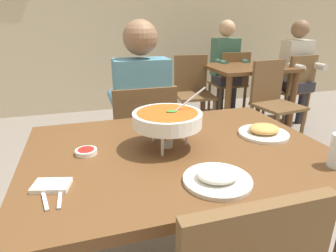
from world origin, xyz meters
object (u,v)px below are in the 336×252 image
object	(u,v)px
chair_bg_right	(273,97)
patron_bg_left	(226,63)
chair_bg_left	(231,80)
patron_bg_middle	(297,67)
rice_plate	(217,177)
appetizer_plate	(264,131)
dining_table_far	(248,77)
diner_main	(141,106)
sauce_dish	(86,152)
chair_bg_middle	(294,86)
chair_bg_corner	(193,88)
curry_bowl	(167,119)
chair_diner_main	(143,139)
dining_table_main	(178,170)

from	to	relation	value
chair_bg_right	patron_bg_left	bearing A→B (deg)	91.09
chair_bg_left	patron_bg_middle	bearing A→B (deg)	-39.47
rice_plate	patron_bg_middle	distance (m)	3.19
appetizer_plate	dining_table_far	size ratio (longest dim) A/B	0.24
diner_main	patron_bg_middle	bearing A→B (deg)	27.48
rice_plate	diner_main	bearing A→B (deg)	92.10
sauce_dish	patron_bg_left	world-z (taller)	patron_bg_left
appetizer_plate	patron_bg_middle	distance (m)	2.67
dining_table_far	chair_bg_middle	distance (m)	0.64
patron_bg_left	chair_bg_corner	bearing A→B (deg)	-149.15
chair_bg_right	chair_bg_corner	bearing A→B (deg)	133.91
appetizer_plate	curry_bowl	bearing A→B (deg)	179.41
chair_diner_main	chair_bg_middle	distance (m)	2.52
patron_bg_left	curry_bowl	bearing A→B (deg)	-122.54
chair_diner_main	chair_bg_corner	size ratio (longest dim) A/B	1.00
rice_plate	chair_bg_left	world-z (taller)	chair_bg_left
appetizer_plate	patron_bg_middle	size ratio (longest dim) A/B	0.18
dining_table_main	diner_main	world-z (taller)	diner_main
curry_bowl	sauce_dish	size ratio (longest dim) A/B	3.69
rice_plate	dining_table_far	bearing A→B (deg)	56.20
diner_main	curry_bowl	xyz separation A→B (m)	(-0.04, -0.76, 0.16)
dining_table_far	patron_bg_middle	world-z (taller)	patron_bg_middle
curry_bowl	chair_bg_right	world-z (taller)	curry_bowl
rice_plate	patron_bg_left	bearing A→B (deg)	61.83
dining_table_main	rice_plate	world-z (taller)	rice_plate
chair_bg_corner	chair_bg_left	bearing A→B (deg)	24.32
chair_bg_middle	chair_bg_left	bearing A→B (deg)	136.72
diner_main	rice_plate	bearing A→B (deg)	-87.90
diner_main	chair_bg_left	bearing A→B (deg)	46.25
chair_bg_corner	chair_bg_middle	bearing A→B (deg)	-10.78
sauce_dish	chair_bg_corner	bearing A→B (deg)	58.09
curry_bowl	patron_bg_middle	xyz separation A→B (m)	(2.31, 1.94, -0.16)
chair_diner_main	patron_bg_middle	distance (m)	2.59
dining_table_far	chair_bg_left	world-z (taller)	chair_bg_left
rice_plate	patron_bg_middle	size ratio (longest dim) A/B	0.18
sauce_dish	chair_bg_right	world-z (taller)	chair_bg_right
chair_bg_left	chair_bg_corner	xyz separation A→B (m)	(-0.70, -0.32, 0.00)
sauce_dish	rice_plate	bearing A→B (deg)	-40.23
dining_table_main	chair_bg_corner	world-z (taller)	chair_bg_corner
chair_diner_main	chair_bg_middle	xyz separation A→B (m)	(2.23, 1.18, 0.00)
chair_diner_main	chair_bg_right	distance (m)	1.76
dining_table_far	chair_bg_left	size ratio (longest dim) A/B	1.11
patron_bg_left	patron_bg_middle	xyz separation A→B (m)	(0.69, -0.59, 0.00)
rice_plate	sauce_dish	world-z (taller)	rice_plate
sauce_dish	chair_bg_middle	bearing A→B (deg)	35.60
dining_table_far	chair_diner_main	bearing A→B (deg)	-141.50
curry_bowl	chair_bg_right	distance (m)	2.23
dining_table_main	appetizer_plate	distance (m)	0.47
dining_table_main	chair_bg_corner	distance (m)	2.38
chair_bg_middle	chair_bg_corner	bearing A→B (deg)	169.22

